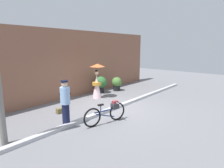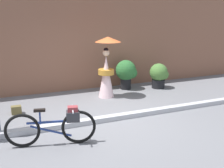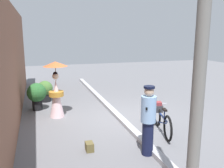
# 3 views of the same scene
# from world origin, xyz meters

# --- Properties ---
(ground_plane) EXTENTS (30.00, 30.00, 0.00)m
(ground_plane) POSITION_xyz_m (0.00, 0.00, 0.00)
(ground_plane) COLOR slate
(building_wall) EXTENTS (14.00, 0.40, 3.65)m
(building_wall) POSITION_xyz_m (0.00, 3.31, 1.83)
(building_wall) COLOR brown
(building_wall) RESTS_ON ground_plane
(sidewalk_curb) EXTENTS (14.00, 0.20, 0.12)m
(sidewalk_curb) POSITION_xyz_m (0.00, 0.00, 0.06)
(sidewalk_curb) COLOR #B2B2B7
(sidewalk_curb) RESTS_ON ground_plane
(bicycle_near_officer) EXTENTS (1.75, 0.58, 0.79)m
(bicycle_near_officer) POSITION_xyz_m (-1.39, -0.80, 0.41)
(bicycle_near_officer) COLOR black
(bicycle_near_officer) RESTS_ON ground_plane
(person_officer) EXTENTS (0.34, 0.34, 1.63)m
(person_officer) POSITION_xyz_m (-2.51, 0.16, 0.87)
(person_officer) COLOR #141938
(person_officer) RESTS_ON ground_plane
(person_with_parasol) EXTENTS (0.80, 0.80, 1.87)m
(person_with_parasol) POSITION_xyz_m (0.83, 1.93, 0.94)
(person_with_parasol) COLOR silver
(person_with_parasol) RESTS_ON ground_plane
(potted_plant_by_door) EXTENTS (0.64, 0.62, 0.87)m
(potted_plant_by_door) POSITION_xyz_m (2.92, 2.22, 0.47)
(potted_plant_by_door) COLOR black
(potted_plant_by_door) RESTS_ON ground_plane
(potted_plant_small) EXTENTS (0.71, 0.70, 1.01)m
(potted_plant_small) POSITION_xyz_m (1.82, 2.55, 0.59)
(potted_plant_small) COLOR black
(potted_plant_small) RESTS_ON ground_plane
(backpack_on_pavement) EXTENTS (0.25, 0.18, 0.21)m
(backpack_on_pavement) POSITION_xyz_m (-1.94, 1.41, 0.11)
(backpack_on_pavement) COLOR brown
(backpack_on_pavement) RESTS_ON ground_plane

